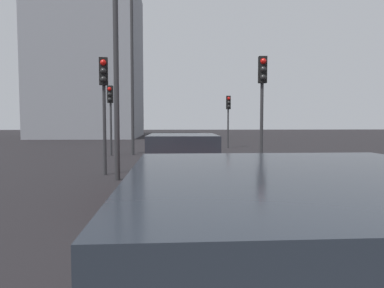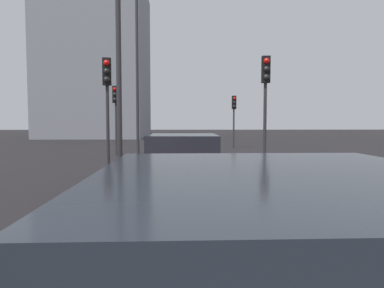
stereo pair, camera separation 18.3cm
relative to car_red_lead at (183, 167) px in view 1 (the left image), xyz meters
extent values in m
cube|color=maroon|center=(0.06, 0.00, -0.15)|extent=(4.50, 1.83, 0.64)
cube|color=#1E232B|center=(-0.17, 0.00, 0.47)|extent=(2.04, 1.58, 0.60)
cylinder|color=black|center=(1.43, -0.90, -0.41)|extent=(0.64, 0.23, 0.64)
cylinder|color=black|center=(1.46, 0.86, -0.41)|extent=(0.64, 0.23, 0.64)
cylinder|color=black|center=(-1.34, -0.86, -0.41)|extent=(0.64, 0.23, 0.64)
cylinder|color=black|center=(-1.32, 0.90, -0.41)|extent=(0.64, 0.23, 0.64)
cube|color=maroon|center=(-2.20, -0.60, -0.03)|extent=(0.03, 0.20, 0.11)
cube|color=maroon|center=(-2.19, 0.67, -0.03)|extent=(0.03, 0.20, 0.11)
cube|color=#1E232B|center=(-6.73, -0.41, 0.53)|extent=(1.85, 1.67, 0.63)
cylinder|color=black|center=(-5.26, -1.33, -0.41)|extent=(0.64, 0.23, 0.64)
cylinder|color=#2D2D30|center=(10.58, 3.51, 0.66)|extent=(0.11, 0.11, 2.78)
cube|color=black|center=(10.52, 3.52, 2.50)|extent=(0.23, 0.30, 0.90)
sphere|color=red|center=(10.41, 3.53, 2.77)|extent=(0.20, 0.20, 0.20)
sphere|color=black|center=(10.41, 3.53, 2.50)|extent=(0.20, 0.20, 0.20)
sphere|color=black|center=(10.41, 3.53, 2.23)|extent=(0.20, 0.20, 0.20)
cylinder|color=#2D2D30|center=(3.78, -2.83, 0.83)|extent=(0.11, 0.11, 3.11)
cube|color=black|center=(3.72, -2.83, 2.84)|extent=(0.22, 0.29, 0.90)
sphere|color=red|center=(3.61, -2.82, 3.11)|extent=(0.20, 0.20, 0.20)
sphere|color=black|center=(3.61, -2.82, 2.84)|extent=(0.20, 0.20, 0.20)
sphere|color=black|center=(3.61, -2.82, 2.57)|extent=(0.20, 0.20, 0.20)
cylinder|color=#2D2D30|center=(3.69, 2.52, 0.78)|extent=(0.11, 0.11, 3.01)
cube|color=black|center=(3.63, 2.52, 2.73)|extent=(0.23, 0.30, 0.90)
sphere|color=red|center=(3.52, 2.50, 3.00)|extent=(0.20, 0.20, 0.20)
sphere|color=black|center=(3.52, 2.50, 2.73)|extent=(0.20, 0.20, 0.20)
sphere|color=black|center=(3.52, 2.50, 2.46)|extent=(0.20, 0.20, 0.20)
cylinder|color=#2D2D30|center=(15.58, -3.50, 0.59)|extent=(0.11, 0.11, 2.64)
cube|color=black|center=(15.52, -3.50, 2.37)|extent=(0.22, 0.29, 0.90)
sphere|color=red|center=(15.41, -3.51, 2.64)|extent=(0.20, 0.20, 0.20)
sphere|color=black|center=(15.41, -3.51, 2.37)|extent=(0.20, 0.20, 0.20)
sphere|color=black|center=(15.41, -3.51, 2.10)|extent=(0.20, 0.20, 0.20)
cylinder|color=#2D2D30|center=(10.85, 2.40, 3.75)|extent=(0.16, 0.16, 8.96)
cylinder|color=#2D2D30|center=(2.57, 1.93, 2.65)|extent=(0.16, 0.16, 6.75)
cube|color=gray|center=(33.85, 9.81, 8.04)|extent=(12.81, 11.07, 17.53)
camera|label=1|loc=(-8.29, 0.21, 1.07)|focal=33.06mm
camera|label=2|loc=(-8.30, 0.03, 1.07)|focal=33.06mm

